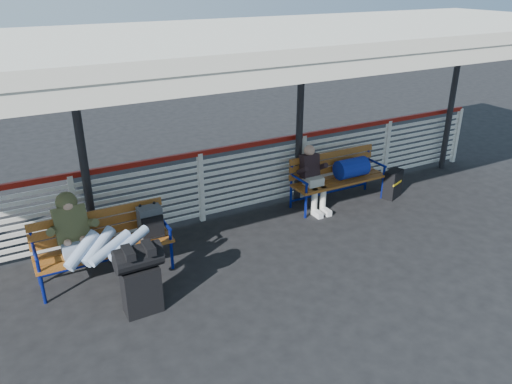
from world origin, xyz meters
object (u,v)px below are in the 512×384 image
bench_right (344,171)px  traveler_man (96,241)px  luggage_stack (140,276)px  companion_person (313,178)px  suitcase_side (393,184)px  bench_left (117,234)px

bench_right → traveler_man: 4.58m
luggage_stack → companion_person: companion_person is taller
bench_right → suitcase_side: 1.03m
bench_right → traveler_man: bearing=-170.6°
bench_right → traveler_man: size_ratio=1.10×
bench_right → traveler_man: (-4.52, -0.75, 0.14)m
traveler_man → luggage_stack: bearing=-63.3°
traveler_man → bench_right: bearing=9.4°
companion_person → suitcase_side: bearing=-10.5°
suitcase_side → companion_person: bearing=147.5°
bench_right → luggage_stack: bearing=-161.0°
companion_person → suitcase_side: size_ratio=2.16×
luggage_stack → bench_right: bearing=18.2°
traveler_man → suitcase_side: traveler_man is taller
companion_person → traveler_man: bearing=-169.0°
traveler_man → companion_person: 3.91m
companion_person → luggage_stack: bearing=-157.7°
suitcase_side → luggage_stack: bearing=170.6°
luggage_stack → bench_left: bearing=89.6°
luggage_stack → traveler_man: size_ratio=0.57×
bench_right → companion_person: (-0.68, -0.01, -0.00)m
traveler_man → suitcase_side: 5.48m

